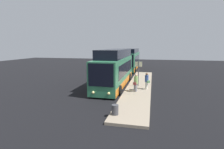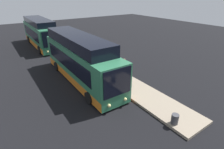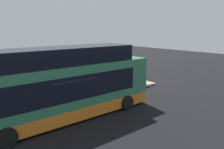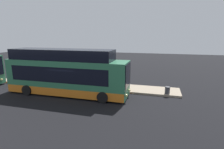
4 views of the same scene
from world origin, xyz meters
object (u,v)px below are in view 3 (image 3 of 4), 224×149
object	(u,v)px
passenger_boarding	(62,84)
trash_bin	(144,81)
suitcase	(77,92)
passenger_waiting	(82,83)
bus_lead	(62,88)
sign_post	(50,77)

from	to	relation	value
passenger_boarding	trash_bin	xyz separation A→B (m)	(7.17, -1.71, -0.58)
passenger_boarding	trash_bin	world-z (taller)	passenger_boarding
suitcase	passenger_boarding	bearing A→B (deg)	121.47
passenger_waiting	bus_lead	bearing A→B (deg)	-29.13
passenger_waiting	trash_bin	distance (m)	6.04
passenger_boarding	trash_bin	bearing A→B (deg)	37.54
suitcase	sign_post	bearing A→B (deg)	176.61
passenger_boarding	suitcase	bearing A→B (deg)	-7.55
bus_lead	suitcase	xyz separation A→B (m)	(2.43, 2.56, -1.30)
bus_lead	sign_post	world-z (taller)	bus_lead
sign_post	passenger_boarding	bearing A→B (deg)	36.36
passenger_waiting	trash_bin	bearing A→B (deg)	102.09
bus_lead	passenger_boarding	size ratio (longest dim) A/B	6.73
trash_bin	passenger_boarding	bearing A→B (deg)	166.56
passenger_boarding	sign_post	xyz separation A→B (m)	(-1.29, -0.95, 0.82)
suitcase	bus_lead	bearing A→B (deg)	-133.46
passenger_waiting	suitcase	xyz separation A→B (m)	(-0.56, -0.09, -0.56)
passenger_waiting	sign_post	distance (m)	2.62
passenger_boarding	passenger_waiting	size ratio (longest dim) A/B	0.97
passenger_waiting	suitcase	world-z (taller)	passenger_waiting
sign_post	trash_bin	size ratio (longest dim) A/B	4.16
sign_post	suitcase	bearing A→B (deg)	-3.39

